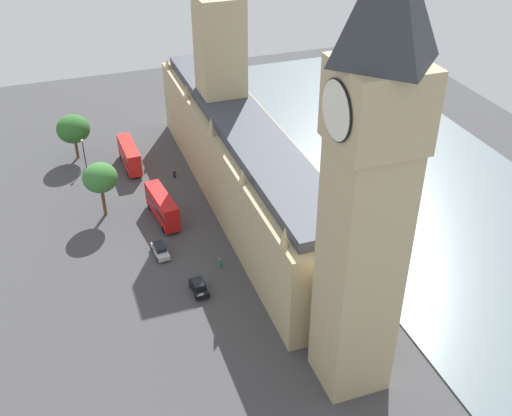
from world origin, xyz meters
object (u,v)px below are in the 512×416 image
(double_decker_bus_midblock, at_px, (129,155))
(plane_tree_kerbside, at_px, (73,129))
(car_silver_under_trees, at_px, (160,250))
(clock_tower, at_px, (369,184))
(parliament_building, at_px, (241,155))
(pedestrian_trailing, at_px, (220,263))
(plane_tree_opposite_hall, at_px, (100,178))
(pedestrian_far_end, at_px, (175,174))
(street_lamp_corner, at_px, (83,148))
(car_black_near_tower, at_px, (199,287))
(double_decker_bus_leading, at_px, (162,206))

(double_decker_bus_midblock, distance_m, plane_tree_kerbside, 12.14)
(car_silver_under_trees, bearing_deg, clock_tower, 113.47)
(clock_tower, height_order, double_decker_bus_midblock, clock_tower)
(parliament_building, bearing_deg, pedestrian_trailing, 61.91)
(clock_tower, distance_m, plane_tree_opposite_hall, 54.39)
(pedestrian_far_end, xyz_separation_m, street_lamp_corner, (15.02, -9.35, 3.43))
(clock_tower, height_order, plane_tree_opposite_hall, clock_tower)
(pedestrian_trailing, bearing_deg, parliament_building, -175.81)
(car_black_near_tower, xyz_separation_m, pedestrian_trailing, (-4.45, -4.41, -0.12))
(double_decker_bus_midblock, relative_size, plane_tree_opposite_hall, 1.10)
(clock_tower, bearing_deg, parliament_building, -90.76)
(double_decker_bus_midblock, bearing_deg, pedestrian_far_end, 134.58)
(parliament_building, distance_m, pedestrian_trailing, 20.98)
(pedestrian_trailing, xyz_separation_m, plane_tree_kerbside, (16.39, -42.32, 5.39))
(clock_tower, height_order, car_silver_under_trees, clock_tower)
(clock_tower, distance_m, pedestrian_trailing, 37.32)
(clock_tower, height_order, street_lamp_corner, clock_tower)
(clock_tower, distance_m, pedestrian_far_end, 60.31)
(street_lamp_corner, bearing_deg, car_silver_under_trees, 103.36)
(double_decker_bus_leading, distance_m, pedestrian_far_end, 14.04)
(double_decker_bus_leading, xyz_separation_m, plane_tree_kerbside, (11.11, -26.89, 3.52))
(parliament_building, relative_size, clock_tower, 1.34)
(car_black_near_tower, bearing_deg, car_silver_under_trees, -74.65)
(car_silver_under_trees, relative_size, pedestrian_trailing, 2.74)
(double_decker_bus_midblock, distance_m, pedestrian_trailing, 35.89)
(car_black_near_tower, xyz_separation_m, pedestrian_far_end, (-4.16, -32.83, -0.14))
(double_decker_bus_midblock, relative_size, street_lamp_corner, 1.78)
(car_black_near_tower, xyz_separation_m, street_lamp_corner, (10.87, -42.18, 3.29))
(double_decker_bus_leading, xyz_separation_m, car_silver_under_trees, (2.49, 9.45, -1.75))
(double_decker_bus_midblock, distance_m, car_black_near_tower, 39.64)
(parliament_building, xyz_separation_m, plane_tree_opposite_hall, (23.30, -2.96, -1.55))
(clock_tower, bearing_deg, plane_tree_opposite_hall, -63.32)
(car_black_near_tower, bearing_deg, double_decker_bus_leading, -89.99)
(clock_tower, xyz_separation_m, plane_tree_kerbside, (24.98, -67.49, -20.78))
(car_black_near_tower, height_order, pedestrian_trailing, car_black_near_tower)
(car_black_near_tower, bearing_deg, plane_tree_opposite_hall, -70.76)
(parliament_building, bearing_deg, pedestrian_far_end, -50.09)
(pedestrian_trailing, distance_m, plane_tree_kerbside, 45.70)
(double_decker_bus_leading, height_order, plane_tree_opposite_hall, plane_tree_opposite_hall)
(plane_tree_opposite_hall, bearing_deg, double_decker_bus_leading, 152.28)
(double_decker_bus_leading, bearing_deg, parliament_building, 0.27)
(car_black_near_tower, bearing_deg, double_decker_bus_midblock, -88.27)
(car_black_near_tower, relative_size, pedestrian_trailing, 2.51)
(double_decker_bus_midblock, xyz_separation_m, pedestrian_far_end, (-7.00, 6.67, -1.89))
(car_black_near_tower, relative_size, street_lamp_corner, 0.72)
(parliament_building, distance_m, plane_tree_kerbside, 35.95)
(parliament_building, distance_m, car_black_near_tower, 26.64)
(car_silver_under_trees, bearing_deg, plane_tree_opposite_hall, -69.87)
(double_decker_bus_midblock, distance_m, car_silver_under_trees, 29.17)
(clock_tower, xyz_separation_m, double_decker_bus_midblock, (15.87, -60.26, -24.30))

